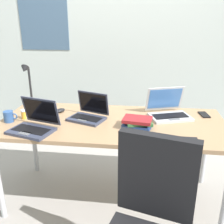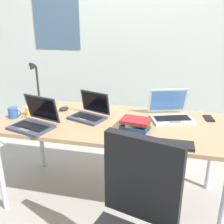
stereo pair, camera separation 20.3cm
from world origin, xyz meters
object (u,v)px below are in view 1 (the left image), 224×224
at_px(cell_phone, 204,115).
at_px(pill_bottle, 24,114).
at_px(computer_mouse, 60,110).
at_px(coffee_mug, 9,116).
at_px(laptop_front_left, 168,111).
at_px(laptop_mid_desk, 89,114).
at_px(external_keyboard, 173,141).
at_px(book_stack, 138,123).
at_px(desk_lamp, 29,86).
at_px(laptop_front_right, 34,124).

height_order(cell_phone, pill_bottle, pill_bottle).
relative_size(computer_mouse, coffee_mug, 0.85).
relative_size(laptop_front_left, coffee_mug, 3.50).
bearing_deg(pill_bottle, coffee_mug, -140.23).
relative_size(laptop_mid_desk, laptop_front_left, 0.86).
relative_size(external_keyboard, computer_mouse, 3.44).
xyz_separation_m(laptop_mid_desk, laptop_front_left, (0.65, 0.13, 0.00)).
xyz_separation_m(laptop_front_left, external_keyboard, (-0.01, -0.49, -0.04)).
height_order(laptop_mid_desk, pill_bottle, laptop_mid_desk).
xyz_separation_m(laptop_front_left, computer_mouse, (-0.93, -0.02, -0.03)).
height_order(cell_phone, book_stack, book_stack).
xyz_separation_m(desk_lamp, laptop_front_left, (1.25, -0.11, -0.15)).
bearing_deg(desk_lamp, pill_bottle, -76.23).
bearing_deg(pill_bottle, cell_phone, 10.25).
xyz_separation_m(desk_lamp, book_stack, (1.01, -0.38, -0.16)).
bearing_deg(laptop_mid_desk, laptop_front_right, -141.49).
distance_m(desk_lamp, laptop_mid_desk, 0.67).
bearing_deg(pill_bottle, computer_mouse, 36.92).
bearing_deg(laptop_front_right, computer_mouse, 80.08).
relative_size(external_keyboard, coffee_mug, 2.92).
xyz_separation_m(external_keyboard, computer_mouse, (-0.93, 0.47, 0.01)).
xyz_separation_m(desk_lamp, cell_phone, (1.56, -0.04, -0.19)).
bearing_deg(external_keyboard, cell_phone, 60.01).
bearing_deg(cell_phone, external_keyboard, -128.08).
relative_size(book_stack, coffee_mug, 2.07).
bearing_deg(external_keyboard, pill_bottle, 165.92).
xyz_separation_m(laptop_mid_desk, coffee_mug, (-0.62, -0.14, 0.00)).
height_order(desk_lamp, external_keyboard, desk_lamp).
height_order(laptop_front_left, coffee_mug, laptop_front_left).
distance_m(pill_bottle, book_stack, 0.93).
height_order(external_keyboard, computer_mouse, computer_mouse).
relative_size(computer_mouse, book_stack, 0.41).
height_order(laptop_front_right, external_keyboard, laptop_front_right).
height_order(laptop_front_left, external_keyboard, laptop_front_left).
distance_m(laptop_front_left, coffee_mug, 1.30).
relative_size(laptop_mid_desk, pill_bottle, 4.29).
distance_m(desk_lamp, book_stack, 1.09).
distance_m(external_keyboard, cell_phone, 0.63).
height_order(desk_lamp, coffee_mug, desk_lamp).
relative_size(desk_lamp, coffee_mug, 3.54).
bearing_deg(external_keyboard, desk_lamp, 154.08).
height_order(computer_mouse, pill_bottle, pill_bottle).
distance_m(laptop_mid_desk, book_stack, 0.43).
distance_m(laptop_front_right, external_keyboard, 1.00).
distance_m(laptop_front_right, cell_phone, 1.39).
bearing_deg(book_stack, coffee_mug, -179.89).
bearing_deg(cell_phone, laptop_front_right, -168.59).
bearing_deg(external_keyboard, laptop_front_right, 175.09).
height_order(laptop_front_right, pill_bottle, laptop_front_right).
distance_m(computer_mouse, book_stack, 0.73).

